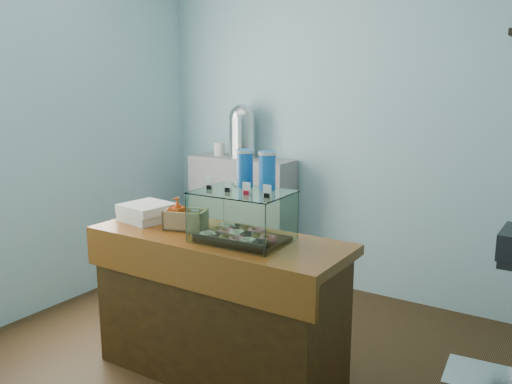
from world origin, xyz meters
The scene contains 8 objects.
ground centered at (0.00, 0.00, 0.00)m, with size 3.50×3.50×0.00m, color black.
room_shell centered at (0.03, 0.01, 1.71)m, with size 3.54×3.04×2.82m.
counter centered at (0.00, -0.25, 0.46)m, with size 1.60×0.60×0.90m.
back_shelf centered at (-0.90, 1.32, 0.55)m, with size 1.00×0.32×1.10m, color gray.
display_case centered at (0.18, -0.23, 1.06)m, with size 0.54×0.40×0.51m.
condiment_crate centered at (-0.26, -0.25, 0.97)m, with size 0.29×0.22×0.20m.
pastry_boxes centered at (-0.59, -0.23, 0.96)m, with size 0.33×0.34×0.11m.
coffee_urn centered at (-0.90, 1.33, 1.35)m, with size 0.26×0.26×0.49m.
Camera 1 is at (1.86, -2.72, 1.81)m, focal length 38.00 mm.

